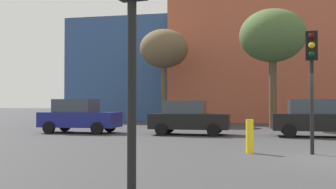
% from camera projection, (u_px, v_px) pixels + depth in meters
% --- Properties ---
extents(building_backdrop, '(38.23, 10.21, 12.31)m').
position_uv_depth(building_backdrop, '(284.00, 65.00, 36.37)').
color(building_backdrop, '#B2563D').
rests_on(building_backdrop, ground_plane).
extents(parked_car_0, '(4.13, 2.03, 1.79)m').
position_uv_depth(parked_car_0, '(79.00, 116.00, 21.53)').
color(parked_car_0, navy).
rests_on(parked_car_0, ground_plane).
extents(parked_car_1, '(3.93, 1.93, 1.70)m').
position_uv_depth(parked_car_1, '(188.00, 118.00, 20.27)').
color(parked_car_1, black).
rests_on(parked_car_1, ground_plane).
extents(parked_car_2, '(4.07, 2.00, 1.76)m').
position_uv_depth(parked_car_2, '(315.00, 118.00, 18.99)').
color(parked_car_2, black).
rests_on(parked_car_2, ground_plane).
extents(traffic_light_near_left, '(0.39, 0.38, 3.85)m').
position_uv_depth(traffic_light_near_left, '(131.00, 8.00, 5.27)').
color(traffic_light_near_left, black).
rests_on(traffic_light_near_left, ground_plane).
extents(traffic_light_island, '(0.38, 0.37, 3.82)m').
position_uv_depth(traffic_light_island, '(312.00, 64.00, 12.57)').
color(traffic_light_island, black).
rests_on(traffic_light_island, ground_plane).
extents(bare_tree_1, '(4.13, 4.13, 7.45)m').
position_uv_depth(bare_tree_1, '(273.00, 37.00, 25.24)').
color(bare_tree_1, brown).
rests_on(bare_tree_1, ground_plane).
extents(bare_tree_2, '(3.63, 3.63, 7.11)m').
position_uv_depth(bare_tree_2, '(164.00, 49.00, 30.31)').
color(bare_tree_2, brown).
rests_on(bare_tree_2, ground_plane).
extents(bollard_yellow_0, '(0.24, 0.24, 1.07)m').
position_uv_depth(bollard_yellow_0, '(250.00, 136.00, 12.86)').
color(bollard_yellow_0, yellow).
rests_on(bollard_yellow_0, ground_plane).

